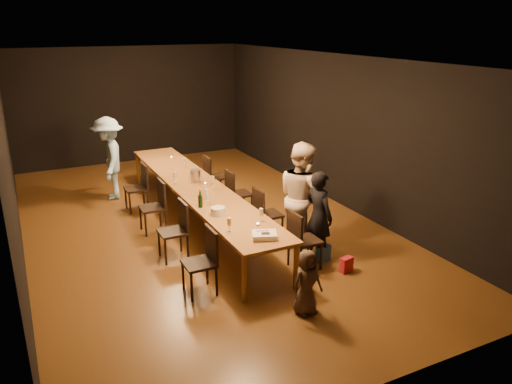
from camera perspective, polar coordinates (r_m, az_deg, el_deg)
name	(u,v)px	position (r m, az deg, el deg)	size (l,w,h in m)	color
ground	(198,223)	(9.44, -6.61, -3.55)	(10.00, 10.00, 0.00)	#4E2D13
room_shell	(194,113)	(8.86, -7.12, 8.96)	(6.04, 10.04, 3.02)	black
table	(197,188)	(9.19, -6.77, 0.49)	(0.90, 6.00, 0.75)	brown
chair_right_0	(305,240)	(7.60, 5.64, -5.44)	(0.42, 0.42, 0.93)	black
chair_right_1	(268,214)	(8.56, 1.41, -2.49)	(0.42, 0.42, 0.93)	black
chair_right_2	(239,193)	(9.57, -1.93, -0.14)	(0.42, 0.42, 0.93)	black
chair_right_3	(216,177)	(10.62, -4.62, 1.76)	(0.42, 0.42, 0.93)	black
chair_left_0	(199,263)	(6.93, -6.53, -8.01)	(0.42, 0.42, 0.93)	black
chair_left_1	(173,231)	(7.97, -9.51, -4.44)	(0.42, 0.42, 0.93)	black
chair_left_2	(152,207)	(9.04, -11.78, -1.70)	(0.42, 0.42, 0.93)	black
chair_left_3	(136,188)	(10.15, -13.55, 0.46)	(0.42, 0.42, 0.93)	black
woman_birthday	(319,216)	(7.82, 7.18, -2.70)	(0.53, 0.35, 1.45)	black
woman_tan	(302,197)	(8.06, 5.27, -0.58)	(0.88, 0.69, 1.81)	beige
man_blue	(109,159)	(10.88, -16.42, 3.68)	(1.13, 0.65, 1.74)	#8BB4D8
child	(307,282)	(6.49, 5.84, -10.23)	(0.43, 0.28, 0.88)	#463327
gift_bag_red	(346,265)	(7.71, 10.28, -8.18)	(0.20, 0.11, 0.24)	red
gift_bag_blue	(323,253)	(7.98, 7.67, -6.90)	(0.21, 0.14, 0.27)	#2A63B8
birthday_cake	(265,235)	(6.92, 0.98, -4.97)	(0.41, 0.37, 0.08)	white
plate_stack	(218,211)	(7.73, -4.38, -2.20)	(0.22, 0.22, 0.12)	white
champagne_bottle	(200,198)	(8.04, -6.39, -0.71)	(0.07, 0.07, 0.31)	black
ice_bucket	(195,176)	(9.39, -6.94, 1.88)	(0.20, 0.20, 0.22)	#ACACB1
wineglass_0	(229,225)	(7.11, -3.06, -3.74)	(0.06, 0.06, 0.21)	beige
wineglass_1	(261,215)	(7.44, 0.60, -2.65)	(0.06, 0.06, 0.21)	beige
wineglass_2	(207,195)	(8.34, -5.66, -0.33)	(0.06, 0.06, 0.21)	silver
wineglass_3	(213,182)	(9.02, -4.95, 1.19)	(0.06, 0.06, 0.21)	beige
wineglass_4	(175,177)	(9.38, -9.27, 1.72)	(0.06, 0.06, 0.21)	silver
wineglass_5	(184,163)	(10.28, -8.21, 3.30)	(0.06, 0.06, 0.21)	silver
tealight_near	(258,225)	(7.33, 0.19, -3.74)	(0.05, 0.05, 0.03)	#B2B7B2
tealight_mid	(205,184)	(9.19, -5.84, 0.94)	(0.05, 0.05, 0.03)	#B2B7B2
tealight_far	(171,158)	(11.08, -9.65, 3.89)	(0.05, 0.05, 0.03)	#B2B7B2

